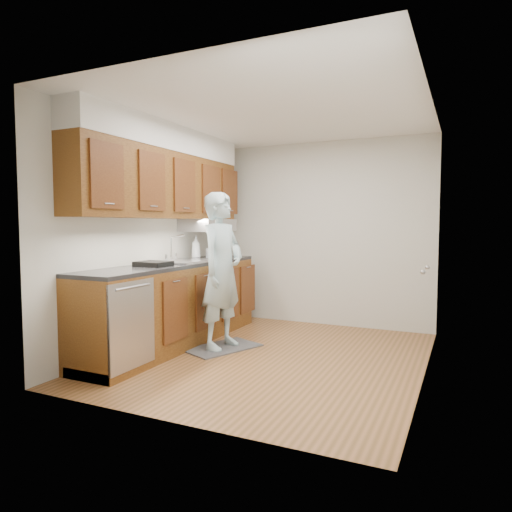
{
  "coord_description": "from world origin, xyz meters",
  "views": [
    {
      "loc": [
        1.82,
        -4.31,
        1.38
      ],
      "look_at": [
        -0.3,
        0.25,
        1.03
      ],
      "focal_mm": 32.0,
      "sensor_mm": 36.0,
      "label": 1
    }
  ],
  "objects": [
    {
      "name": "soap_bottle_c",
      "position": [
        -1.23,
        0.86,
        1.02
      ],
      "size": [
        0.18,
        0.18,
        0.16
      ],
      "primitive_type": "imported",
      "rotation": [
        0.0,
        0.0,
        0.96
      ],
      "color": "white",
      "rests_on": "counter"
    },
    {
      "name": "wall_right",
      "position": [
        1.5,
        0.0,
        1.25
      ],
      "size": [
        0.02,
        3.5,
        2.5
      ],
      "primitive_type": "cube",
      "color": "beige",
      "rests_on": "floor"
    },
    {
      "name": "closet_door",
      "position": [
        1.49,
        0.3,
        1.02
      ],
      "size": [
        0.02,
        1.22,
        2.05
      ],
      "primitive_type": "cube",
      "color": "white",
      "rests_on": "wall_right"
    },
    {
      "name": "floor",
      "position": [
        0.0,
        0.0,
        0.0
      ],
      "size": [
        3.5,
        3.5,
        0.0
      ],
      "primitive_type": "plane",
      "color": "#935E37",
      "rests_on": "ground"
    },
    {
      "name": "dish_rack",
      "position": [
        -1.18,
        -0.43,
        0.97
      ],
      "size": [
        0.34,
        0.29,
        0.05
      ],
      "primitive_type": "cube",
      "rotation": [
        0.0,
        0.0,
        -0.02
      ],
      "color": "black",
      "rests_on": "counter"
    },
    {
      "name": "upper_cabinets",
      "position": [
        -1.33,
        0.05,
        1.95
      ],
      "size": [
        0.47,
        2.8,
        1.21
      ],
      "color": "brown",
      "rests_on": "wall_left"
    },
    {
      "name": "floor_mat",
      "position": [
        -0.63,
        0.07,
        0.01
      ],
      "size": [
        0.76,
        0.94,
        0.02
      ],
      "primitive_type": "cube",
      "rotation": [
        0.0,
        0.0,
        -0.4
      ],
      "color": "#565658",
      "rests_on": "floor"
    },
    {
      "name": "ceiling",
      "position": [
        0.0,
        0.0,
        2.5
      ],
      "size": [
        3.5,
        3.5,
        0.0
      ],
      "primitive_type": "plane",
      "rotation": [
        3.14,
        0.0,
        0.0
      ],
      "color": "white",
      "rests_on": "wall_left"
    },
    {
      "name": "soap_bottle_a",
      "position": [
        -1.34,
        0.66,
        1.09
      ],
      "size": [
        0.16,
        0.16,
        0.3
      ],
      "primitive_type": "imported",
      "rotation": [
        0.0,
        0.0,
        0.51
      ],
      "color": "white",
      "rests_on": "counter"
    },
    {
      "name": "steel_can",
      "position": [
        -1.02,
        0.71,
        1.0
      ],
      "size": [
        0.07,
        0.07,
        0.12
      ],
      "primitive_type": "cylinder",
      "rotation": [
        0.0,
        0.0,
        -0.09
      ],
      "color": "#A5A5AA",
      "rests_on": "counter"
    },
    {
      "name": "wall_left",
      "position": [
        -1.5,
        0.0,
        1.25
      ],
      "size": [
        0.02,
        3.5,
        2.5
      ],
      "primitive_type": "cube",
      "color": "beige",
      "rests_on": "floor"
    },
    {
      "name": "soap_bottle_b",
      "position": [
        -1.24,
        0.85,
        1.03
      ],
      "size": [
        0.09,
        0.1,
        0.19
      ],
      "primitive_type": "imported",
      "rotation": [
        0.0,
        0.0,
        -0.11
      ],
      "color": "white",
      "rests_on": "counter"
    },
    {
      "name": "counter",
      "position": [
        -1.2,
        -0.0,
        0.49
      ],
      "size": [
        0.64,
        2.8,
        1.3
      ],
      "color": "brown",
      "rests_on": "floor"
    },
    {
      "name": "soda_can",
      "position": [
        -0.99,
        0.61,
        1.0
      ],
      "size": [
        0.09,
        0.09,
        0.12
      ],
      "primitive_type": "cylinder",
      "rotation": [
        0.0,
        0.0,
        0.41
      ],
      "color": "#A0321B",
      "rests_on": "counter"
    },
    {
      "name": "wall_back",
      "position": [
        0.0,
        1.75,
        1.25
      ],
      "size": [
        3.0,
        0.02,
        2.5
      ],
      "primitive_type": "cube",
      "color": "beige",
      "rests_on": "floor"
    },
    {
      "name": "person",
      "position": [
        -0.63,
        0.07,
        0.99
      ],
      "size": [
        0.52,
        0.73,
        1.95
      ],
      "primitive_type": "imported",
      "rotation": [
        0.0,
        0.0,
        1.47
      ],
      "color": "#A9C7CE",
      "rests_on": "floor_mat"
    }
  ]
}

